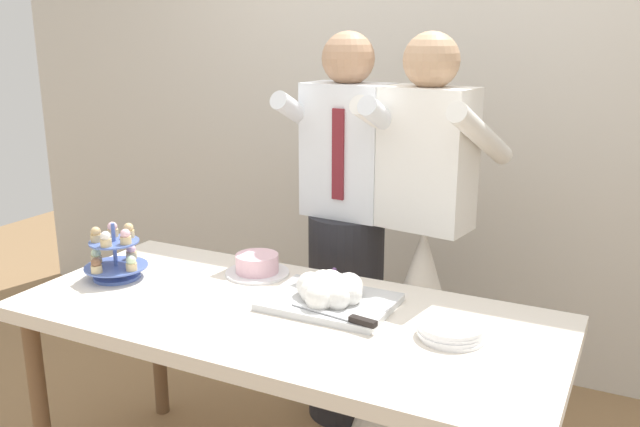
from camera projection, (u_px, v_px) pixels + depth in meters
name	position (u px, v px, depth m)	size (l,w,h in m)	color
rear_wall	(428.00, 75.00, 3.27)	(5.20, 0.10, 2.90)	beige
dessert_table	(284.00, 331.00, 2.22)	(1.80, 0.80, 0.78)	silver
cupcake_stand	(115.00, 255.00, 2.47)	(0.23, 0.23, 0.21)	#4C66B2
main_cake_tray	(330.00, 293.00, 2.23)	(0.43, 0.31, 0.12)	silver
plate_stack	(451.00, 331.00, 2.01)	(0.21, 0.20, 0.04)	white
round_cake	(257.00, 265.00, 2.52)	(0.24, 0.24, 0.08)	white
person_groom	(346.00, 254.00, 2.84)	(0.49, 0.52, 1.66)	#232328
person_bride	(421.00, 307.00, 2.71)	(0.56, 0.56, 1.66)	white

